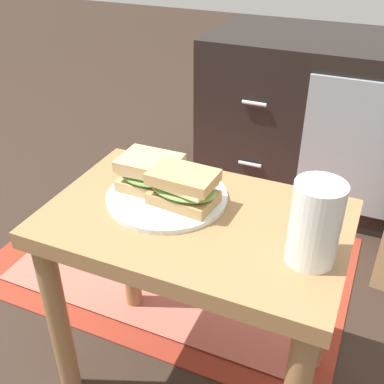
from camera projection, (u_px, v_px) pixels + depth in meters
The scene contains 8 objects.
ground_plane at pixel (195, 374), 1.11m from camera, with size 8.00×8.00×0.00m, color #2D2119.
side_table at pixel (195, 254), 0.91m from camera, with size 0.56×0.36×0.46m.
tv_cabinet at pixel (344, 124), 1.64m from camera, with size 0.96×0.46×0.58m.
area_rug at pixel (172, 260), 1.46m from camera, with size 1.06×0.69×0.01m.
plate at pixel (167, 197), 0.91m from camera, with size 0.24×0.24×0.01m, color silver.
sandwich_front at pixel (150, 173), 0.92m from camera, with size 0.13×0.10×0.07m.
sandwich_back at pixel (183, 187), 0.87m from camera, with size 0.14×0.10×0.07m.
beer_glass at pixel (315, 225), 0.73m from camera, with size 0.08×0.08×0.14m.
Camera 1 is at (0.28, -0.65, 0.96)m, focal length 43.76 mm.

